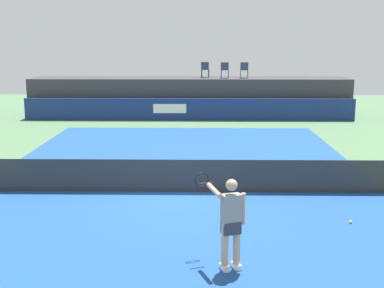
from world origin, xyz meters
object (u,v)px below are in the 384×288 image
(spectator_chair_far_left, at_px, (205,69))
(spectator_chair_center, at_px, (244,69))
(tennis_ball, at_px, (351,222))
(spectator_chair_left, at_px, (225,69))
(tennis_player, at_px, (230,221))

(spectator_chair_far_left, bearing_deg, spectator_chair_center, -9.78)
(spectator_chair_center, distance_m, tennis_ball, 17.75)
(spectator_chair_left, xyz_separation_m, spectator_chair_center, (1.10, 0.00, 0.00))
(tennis_ball, bearing_deg, spectator_chair_far_left, 100.58)
(spectator_chair_left, distance_m, tennis_ball, 17.85)
(spectator_chair_far_left, relative_size, spectator_chair_left, 1.00)
(spectator_chair_center, bearing_deg, tennis_player, -95.38)
(spectator_chair_left, bearing_deg, tennis_player, -92.25)
(spectator_chair_left, height_order, tennis_player, spectator_chair_left)
(tennis_player, bearing_deg, spectator_chair_left, 87.75)
(tennis_player, height_order, tennis_ball, tennis_player)
(spectator_chair_left, xyz_separation_m, tennis_player, (-0.79, -20.01, -1.73))
(spectator_chair_far_left, height_order, spectator_chair_left, same)
(spectator_chair_center, xyz_separation_m, tennis_ball, (1.14, -17.52, -2.66))
(spectator_chair_left, bearing_deg, spectator_chair_far_left, 160.88)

